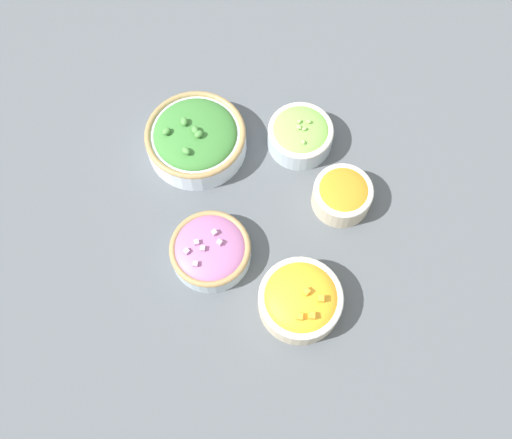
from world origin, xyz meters
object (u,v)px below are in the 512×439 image
Objects in this scene: bowl_lettuce at (300,134)px; bowl_squash at (300,299)px; bowl_broccoli at (196,138)px; bowl_red_onion at (210,250)px; bowl_carrots at (342,194)px.

bowl_lettuce is 0.87× the size of bowl_squash.
bowl_lettuce is 0.33m from bowl_squash.
bowl_broccoli is 0.20m from bowl_lettuce.
bowl_broccoli is 0.38m from bowl_squash.
bowl_squash is at bearing 22.21° from bowl_broccoli.
bowl_red_onion is at bearing -0.19° from bowl_broccoli.
bowl_broccoli is at bearing -122.19° from bowl_carrots.
bowl_lettuce is at bearing -159.00° from bowl_carrots.
bowl_red_onion is at bearing -129.20° from bowl_squash.
bowl_carrots is 0.22m from bowl_squash.
bowl_broccoli is at bearing 179.81° from bowl_red_onion.
bowl_lettuce is at bearing 83.89° from bowl_broccoli.
bowl_lettuce reaches higher than bowl_red_onion.
bowl_broccoli is 1.53× the size of bowl_lettuce.
bowl_squash is (0.35, 0.14, -0.00)m from bowl_broccoli.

